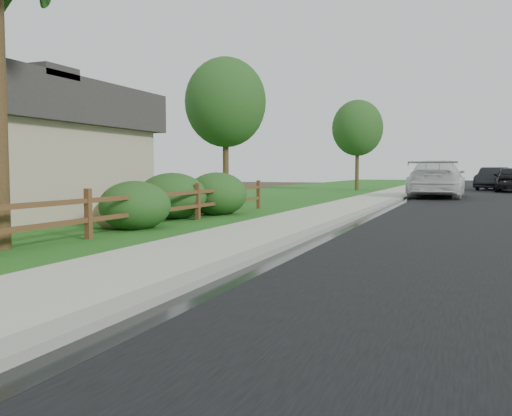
% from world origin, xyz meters
% --- Properties ---
extents(ground, '(120.00, 120.00, 0.00)m').
position_xyz_m(ground, '(0.00, 0.00, 0.00)').
color(ground, '#32261B').
extents(road, '(8.00, 90.00, 0.02)m').
position_xyz_m(road, '(4.60, 35.00, 0.01)').
color(road, black).
rests_on(road, ground).
extents(curb, '(0.40, 90.00, 0.12)m').
position_xyz_m(curb, '(0.40, 35.00, 0.06)').
color(curb, gray).
rests_on(curb, ground).
extents(wet_gutter, '(0.50, 90.00, 0.00)m').
position_xyz_m(wet_gutter, '(0.75, 35.00, 0.02)').
color(wet_gutter, black).
rests_on(wet_gutter, road).
extents(sidewalk, '(2.20, 90.00, 0.10)m').
position_xyz_m(sidewalk, '(-0.90, 35.00, 0.05)').
color(sidewalk, '#AAA694').
rests_on(sidewalk, ground).
extents(grass_strip, '(1.60, 90.00, 0.06)m').
position_xyz_m(grass_strip, '(-2.80, 35.00, 0.03)').
color(grass_strip, '#185217').
rests_on(grass_strip, ground).
extents(lawn_near, '(9.00, 90.00, 0.04)m').
position_xyz_m(lawn_near, '(-8.00, 35.00, 0.02)').
color(lawn_near, '#185217').
rests_on(lawn_near, ground).
extents(ranch_fence, '(0.12, 16.92, 1.10)m').
position_xyz_m(ranch_fence, '(-3.60, 6.40, 0.62)').
color(ranch_fence, '#492A18').
rests_on(ranch_fence, ground).
extents(white_suv, '(2.83, 6.79, 1.96)m').
position_xyz_m(white_suv, '(2.00, 26.84, 1.00)').
color(white_suv, silver).
rests_on(white_suv, road).
extents(dark_car_mid, '(2.06, 5.08, 1.73)m').
position_xyz_m(dark_car_mid, '(6.20, 36.54, 0.88)').
color(dark_car_mid, black).
rests_on(dark_car_mid, road).
extents(dark_car_far, '(2.85, 5.34, 1.67)m').
position_xyz_m(dark_car_far, '(5.25, 40.12, 0.86)').
color(dark_car_far, black).
rests_on(dark_car_far, road).
extents(boulder, '(1.34, 1.12, 0.78)m').
position_xyz_m(boulder, '(-4.43, 7.23, 0.39)').
color(boulder, brown).
rests_on(boulder, ground).
extents(shrub_b, '(1.83, 1.83, 1.22)m').
position_xyz_m(shrub_b, '(-3.90, 7.31, 0.61)').
color(shrub_b, '#204B1B').
rests_on(shrub_b, ground).
extents(shrub_c, '(2.37, 2.37, 1.41)m').
position_xyz_m(shrub_c, '(-3.90, 11.90, 0.70)').
color(shrub_c, '#204B1B').
rests_on(shrub_c, ground).
extents(shrub_d, '(2.07, 2.07, 1.40)m').
position_xyz_m(shrub_d, '(-4.58, 10.25, 0.70)').
color(shrub_d, '#204B1B').
rests_on(shrub_d, ground).
extents(tree_near_left, '(3.78, 3.78, 6.70)m').
position_xyz_m(tree_near_left, '(-7.00, 19.28, 4.61)').
color(tree_near_left, '#362016').
rests_on(tree_near_left, ground).
extents(tree_mid_left, '(3.62, 3.62, 6.47)m').
position_xyz_m(tree_mid_left, '(-3.90, 34.92, 4.46)').
color(tree_mid_left, '#362016').
rests_on(tree_mid_left, ground).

